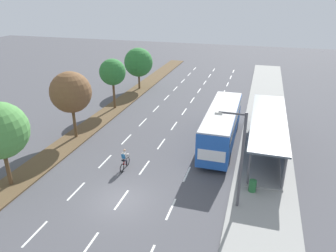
{
  "coord_description": "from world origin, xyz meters",
  "views": [
    {
      "loc": [
        8.11,
        -16.17,
        13.08
      ],
      "look_at": [
        0.2,
        10.57,
        1.2
      ],
      "focal_mm": 33.98,
      "sensor_mm": 36.0,
      "label": 1
    }
  ],
  "objects_px": {
    "streetlight": "(239,154)",
    "median_tree_second": "(71,92)",
    "median_tree_third": "(112,72)",
    "trash_bin": "(253,186)",
    "cyclist": "(125,160)",
    "median_tree_fourth": "(138,62)",
    "bus_shelter": "(271,131)",
    "bus": "(222,123)"
  },
  "relations": [
    {
      "from": "bus_shelter",
      "to": "median_tree_third",
      "type": "xyz_separation_m",
      "value": [
        -17.78,
        6.1,
        2.59
      ]
    },
    {
      "from": "median_tree_second",
      "to": "streetlight",
      "type": "distance_m",
      "value": 17.04
    },
    {
      "from": "trash_bin",
      "to": "streetlight",
      "type": "bearing_deg",
      "value": -117.89
    },
    {
      "from": "median_tree_second",
      "to": "median_tree_third",
      "type": "height_order",
      "value": "median_tree_second"
    },
    {
      "from": "median_tree_second",
      "to": "trash_bin",
      "type": "relative_size",
      "value": 7.47
    },
    {
      "from": "streetlight",
      "to": "median_tree_second",
      "type": "bearing_deg",
      "value": 157.47
    },
    {
      "from": "bus",
      "to": "median_tree_fourth",
      "type": "distance_m",
      "value": 20.05
    },
    {
      "from": "bus_shelter",
      "to": "streetlight",
      "type": "distance_m",
      "value": 9.46
    },
    {
      "from": "bus_shelter",
      "to": "streetlight",
      "type": "bearing_deg",
      "value": -103.21
    },
    {
      "from": "cyclist",
      "to": "streetlight",
      "type": "bearing_deg",
      "value": -15.45
    },
    {
      "from": "bus_shelter",
      "to": "streetlight",
      "type": "height_order",
      "value": "streetlight"
    },
    {
      "from": "bus_shelter",
      "to": "median_tree_third",
      "type": "relative_size",
      "value": 2.3
    },
    {
      "from": "bus",
      "to": "median_tree_fourth",
      "type": "height_order",
      "value": "median_tree_fourth"
    },
    {
      "from": "trash_bin",
      "to": "median_tree_second",
      "type": "bearing_deg",
      "value": 164.74
    },
    {
      "from": "bus_shelter",
      "to": "bus",
      "type": "xyz_separation_m",
      "value": [
        -4.28,
        0.13,
        0.2
      ]
    },
    {
      "from": "trash_bin",
      "to": "median_tree_third",
      "type": "bearing_deg",
      "value": 141.79
    },
    {
      "from": "median_tree_third",
      "to": "median_tree_fourth",
      "type": "bearing_deg",
      "value": 91.17
    },
    {
      "from": "bus_shelter",
      "to": "cyclist",
      "type": "height_order",
      "value": "bus_shelter"
    },
    {
      "from": "cyclist",
      "to": "trash_bin",
      "type": "height_order",
      "value": "cyclist"
    },
    {
      "from": "bus",
      "to": "trash_bin",
      "type": "relative_size",
      "value": 13.28
    },
    {
      "from": "trash_bin",
      "to": "bus",
      "type": "bearing_deg",
      "value": 114.02
    },
    {
      "from": "bus_shelter",
      "to": "cyclist",
      "type": "distance_m",
      "value": 12.81
    },
    {
      "from": "median_tree_second",
      "to": "median_tree_third",
      "type": "relative_size",
      "value": 1.08
    },
    {
      "from": "cyclist",
      "to": "streetlight",
      "type": "distance_m",
      "value": 9.68
    },
    {
      "from": "median_tree_fourth",
      "to": "streetlight",
      "type": "xyz_separation_m",
      "value": [
        15.85,
        -23.67,
        0.02
      ]
    },
    {
      "from": "median_tree_fourth",
      "to": "median_tree_third",
      "type": "bearing_deg",
      "value": -88.83
    },
    {
      "from": "cyclist",
      "to": "median_tree_fourth",
      "type": "xyz_separation_m",
      "value": [
        -7.01,
        21.23,
        3.08
      ]
    },
    {
      "from": "median_tree_second",
      "to": "cyclist",
      "type": "bearing_deg",
      "value": -30.64
    },
    {
      "from": "bus",
      "to": "trash_bin",
      "type": "distance_m",
      "value": 8.0
    },
    {
      "from": "median_tree_third",
      "to": "streetlight",
      "type": "relative_size",
      "value": 0.9
    },
    {
      "from": "median_tree_third",
      "to": "median_tree_fourth",
      "type": "relative_size",
      "value": 1.02
    },
    {
      "from": "cyclist",
      "to": "median_tree_second",
      "type": "relative_size",
      "value": 0.29
    },
    {
      "from": "cyclist",
      "to": "median_tree_second",
      "type": "distance_m",
      "value": 8.85
    },
    {
      "from": "cyclist",
      "to": "trash_bin",
      "type": "distance_m",
      "value": 9.88
    },
    {
      "from": "cyclist",
      "to": "streetlight",
      "type": "relative_size",
      "value": 0.28
    },
    {
      "from": "trash_bin",
      "to": "cyclist",
      "type": "bearing_deg",
      "value": 177.14
    },
    {
      "from": "cyclist",
      "to": "median_tree_fourth",
      "type": "distance_m",
      "value": 22.57
    },
    {
      "from": "bus",
      "to": "median_tree_third",
      "type": "height_order",
      "value": "median_tree_third"
    },
    {
      "from": "bus_shelter",
      "to": "streetlight",
      "type": "relative_size",
      "value": 2.08
    },
    {
      "from": "median_tree_third",
      "to": "median_tree_fourth",
      "type": "height_order",
      "value": "median_tree_third"
    },
    {
      "from": "bus_shelter",
      "to": "median_tree_second",
      "type": "bearing_deg",
      "value": -172.09
    },
    {
      "from": "streetlight",
      "to": "bus",
      "type": "bearing_deg",
      "value": 103.36
    }
  ]
}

